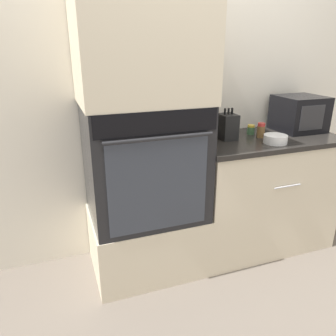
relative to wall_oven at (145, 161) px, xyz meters
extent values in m
plane|color=#6B6056|center=(0.40, -0.30, -0.84)|extent=(12.00, 12.00, 0.00)
cube|color=silver|center=(0.40, 0.33, 0.41)|extent=(8.00, 0.05, 2.50)
cube|color=beige|center=(0.00, 0.00, -0.62)|extent=(0.79, 0.60, 0.45)
cube|color=black|center=(0.00, 0.00, 0.00)|extent=(0.77, 0.59, 0.79)
cube|color=black|center=(0.00, -0.30, 0.33)|extent=(0.74, 0.01, 0.14)
cube|color=orange|center=(0.00, -0.30, 0.33)|extent=(0.09, 0.00, 0.03)
cube|color=#333842|center=(0.00, -0.30, -0.06)|extent=(0.63, 0.01, 0.60)
cylinder|color=black|center=(0.00, -0.33, 0.25)|extent=(0.65, 0.02, 0.02)
cube|color=beige|center=(0.00, 0.00, 0.79)|extent=(0.79, 0.60, 0.79)
cube|color=beige|center=(0.96, 0.00, -0.40)|extent=(1.13, 0.60, 0.89)
cube|color=black|center=(0.96, 0.00, 0.07)|extent=(1.15, 0.63, 0.03)
cylinder|color=#B7B7BC|center=(0.96, -0.31, -0.20)|extent=(0.22, 0.01, 0.01)
cube|color=black|center=(1.32, 0.09, 0.22)|extent=(0.35, 0.33, 0.28)
cube|color=#28282B|center=(1.30, -0.08, 0.22)|extent=(0.22, 0.01, 0.19)
cube|color=black|center=(0.65, 0.05, 0.18)|extent=(0.12, 0.14, 0.19)
cylinder|color=black|center=(0.62, 0.05, 0.29)|extent=(0.02, 0.02, 0.04)
cylinder|color=black|center=(0.65, 0.05, 0.29)|extent=(0.02, 0.02, 0.04)
cylinder|color=black|center=(0.68, 0.05, 0.29)|extent=(0.02, 0.02, 0.04)
cylinder|color=white|center=(0.92, -0.17, 0.11)|extent=(0.17, 0.17, 0.06)
cylinder|color=brown|center=(0.62, 0.25, 0.13)|extent=(0.06, 0.06, 0.09)
cylinder|color=red|center=(0.62, 0.25, 0.19)|extent=(0.05, 0.05, 0.03)
cylinder|color=brown|center=(0.92, 0.00, 0.13)|extent=(0.06, 0.06, 0.09)
cylinder|color=red|center=(0.92, 0.00, 0.18)|extent=(0.05, 0.05, 0.02)
cylinder|color=#427047|center=(0.90, 0.11, 0.11)|extent=(0.06, 0.06, 0.06)
cylinder|color=gold|center=(0.90, 0.11, 0.15)|extent=(0.05, 0.05, 0.02)
camera|label=1|loc=(-0.57, -2.03, 0.74)|focal=35.00mm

